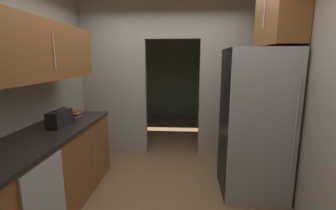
# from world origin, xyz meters

# --- Properties ---
(ground) EXTENTS (20.00, 20.00, 0.00)m
(ground) POSITION_xyz_m (0.00, 0.00, 0.00)
(ground) COLOR brown
(kitchen_partition) EXTENTS (3.13, 0.12, 2.84)m
(kitchen_partition) POSITION_xyz_m (-0.02, 1.53, 1.53)
(kitchen_partition) COLOR #ADA899
(kitchen_partition) RESTS_ON ground
(adjoining_room_shell) EXTENTS (3.13, 2.86, 2.84)m
(adjoining_room_shell) POSITION_xyz_m (0.00, 3.43, 1.42)
(adjoining_room_shell) COLOR slate
(adjoining_room_shell) RESTS_ON ground
(refrigerator) EXTENTS (0.76, 0.75, 1.83)m
(refrigerator) POSITION_xyz_m (1.15, 0.26, 0.92)
(refrigerator) COLOR black
(refrigerator) RESTS_ON ground
(lower_cabinet_run) EXTENTS (0.69, 2.16, 0.93)m
(lower_cabinet_run) POSITION_xyz_m (-1.22, -0.31, 0.46)
(lower_cabinet_run) COLOR brown
(lower_cabinet_run) RESTS_ON ground
(dishwasher) EXTENTS (0.02, 0.56, 0.87)m
(dishwasher) POSITION_xyz_m (-0.89, -0.92, 0.43)
(dishwasher) COLOR #B7BABC
(dishwasher) RESTS_ON ground
(upper_cabinet_counterside) EXTENTS (0.36, 1.94, 0.61)m
(upper_cabinet_counterside) POSITION_xyz_m (-1.22, -0.31, 1.79)
(upper_cabinet_counterside) COLOR brown
(upper_cabinet_fridgeside) EXTENTS (0.36, 0.84, 0.95)m
(upper_cabinet_fridgeside) POSITION_xyz_m (1.38, 0.36, 2.34)
(upper_cabinet_fridgeside) COLOR brown
(boombox) EXTENTS (0.16, 0.37, 0.21)m
(boombox) POSITION_xyz_m (-1.19, -0.05, 1.02)
(boombox) COLOR black
(boombox) RESTS_ON lower_cabinet_run
(book_stack) EXTENTS (0.15, 0.18, 0.09)m
(book_stack) POSITION_xyz_m (-1.20, 0.34, 0.97)
(book_stack) COLOR #8C3893
(book_stack) RESTS_ON lower_cabinet_run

